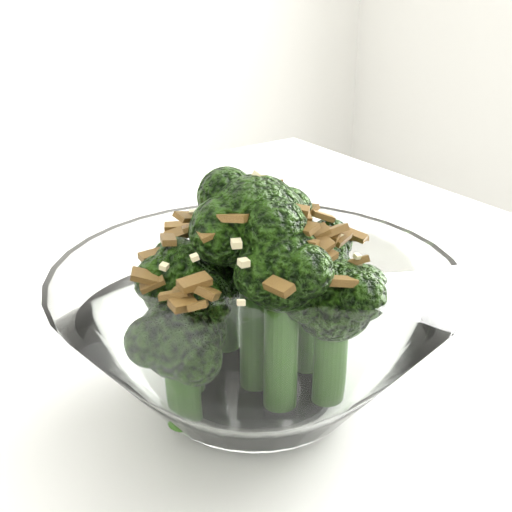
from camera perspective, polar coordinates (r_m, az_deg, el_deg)
broccoli_dish at (r=0.43m, az=0.05°, el=-5.30°), size 0.24×0.24×0.15m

